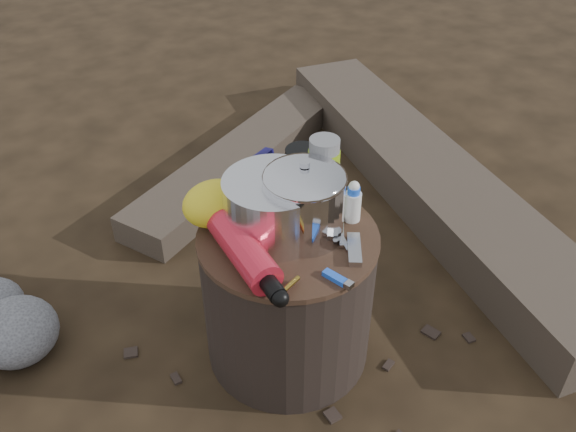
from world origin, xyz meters
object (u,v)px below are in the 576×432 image
camping_pot (304,201)px  thermos (323,175)px  log_main (426,177)px  travel_mug (303,172)px  stump (288,296)px  fuel_bottle (243,249)px

camping_pot → thermos: bearing=32.3°
log_main → travel_mug: travel_mug is taller
stump → camping_pot: camping_pot is taller
stump → log_main: bearing=23.0°
stump → log_main: stump is taller
stump → camping_pot: size_ratio=2.30×
thermos → log_main: bearing=23.5°
stump → fuel_bottle: (-0.14, -0.03, 0.25)m
log_main → thermos: 0.91m
camping_pot → fuel_bottle: size_ratio=0.59×
travel_mug → camping_pot: bearing=-122.7°
fuel_bottle → thermos: 0.30m
log_main → camping_pot: size_ratio=9.74×
stump → travel_mug: bearing=45.6°
thermos → stump: bearing=-159.5°
camping_pot → thermos: thermos is taller
camping_pot → travel_mug: camping_pot is taller
fuel_bottle → thermos: thermos is taller
stump → fuel_bottle: size_ratio=1.37×
fuel_bottle → thermos: (0.28, 0.08, 0.06)m
log_main → fuel_bottle: bearing=-146.7°
stump → camping_pot: bearing=-18.0°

